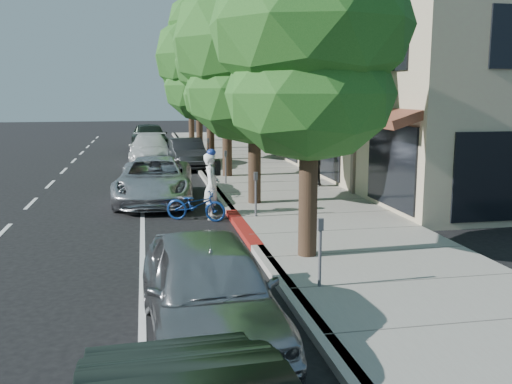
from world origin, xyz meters
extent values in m
plane|color=black|center=(0.00, 0.00, 0.00)|extent=(120.00, 120.00, 0.00)
cube|color=gray|center=(2.30, 8.00, 0.07)|extent=(4.60, 56.00, 0.15)
cube|color=#9E998E|center=(0.00, 8.00, 0.07)|extent=(0.30, 56.00, 0.15)
cube|color=maroon|center=(0.00, 1.00, 0.07)|extent=(0.32, 4.00, 0.15)
cube|color=#B6AF8C|center=(9.60, 18.00, 3.50)|extent=(10.00, 36.00, 7.00)
cylinder|color=black|center=(0.90, -2.00, 1.40)|extent=(0.40, 0.40, 2.79)
ellipsoid|color=#195319|center=(0.90, -2.00, 3.59)|extent=(3.56, 3.56, 2.85)
ellipsoid|color=#195319|center=(0.90, -2.00, 4.94)|extent=(4.19, 4.19, 3.35)
cylinder|color=black|center=(0.90, 4.00, 1.45)|extent=(0.40, 0.40, 2.89)
ellipsoid|color=#195319|center=(0.90, 4.00, 3.72)|extent=(4.34, 4.34, 3.47)
ellipsoid|color=#195319|center=(0.90, 4.00, 5.12)|extent=(5.10, 5.10, 4.08)
cylinder|color=black|center=(0.90, 10.00, 1.37)|extent=(0.40, 0.40, 2.73)
ellipsoid|color=#195319|center=(0.90, 10.00, 3.51)|extent=(3.66, 3.66, 2.93)
ellipsoid|color=#195319|center=(0.90, 10.00, 4.84)|extent=(4.31, 4.31, 3.44)
ellipsoid|color=#195319|center=(0.90, 10.00, 6.24)|extent=(3.23, 3.23, 2.58)
cylinder|color=black|center=(0.90, 16.00, 1.53)|extent=(0.40, 0.40, 3.06)
ellipsoid|color=#195319|center=(0.90, 16.00, 3.93)|extent=(4.81, 4.81, 3.85)
ellipsoid|color=#195319|center=(0.90, 16.00, 5.42)|extent=(5.66, 5.66, 4.53)
ellipsoid|color=#195319|center=(0.90, 16.00, 6.99)|extent=(4.24, 4.24, 3.39)
cylinder|color=black|center=(0.90, 22.00, 1.45)|extent=(0.40, 0.40, 2.89)
ellipsoid|color=#195319|center=(0.90, 22.00, 3.72)|extent=(3.70, 3.70, 2.96)
ellipsoid|color=#195319|center=(0.90, 22.00, 5.12)|extent=(4.36, 4.36, 3.49)
ellipsoid|color=#195319|center=(0.90, 22.00, 6.61)|extent=(3.27, 3.27, 2.61)
cylinder|color=black|center=(0.90, 28.00, 1.42)|extent=(0.40, 0.40, 2.84)
ellipsoid|color=#195319|center=(0.90, 28.00, 3.65)|extent=(3.59, 3.59, 2.87)
ellipsoid|color=#195319|center=(0.90, 28.00, 5.02)|extent=(4.23, 4.23, 3.38)
ellipsoid|color=#195319|center=(0.90, 28.00, 6.48)|extent=(3.17, 3.17, 2.54)
imported|color=white|center=(-0.62, 2.59, 0.95)|extent=(0.61, 0.78, 1.91)
imported|color=navy|center=(-1.09, 2.43, 0.46)|extent=(1.85, 1.28, 0.92)
imported|color=silver|center=(-2.18, 5.50, 0.73)|extent=(2.81, 5.45, 1.47)
imported|color=black|center=(-0.50, 13.93, 0.71)|extent=(1.75, 4.37, 1.41)
imported|color=silver|center=(-2.20, 15.71, 0.74)|extent=(2.10, 5.14, 1.49)
imported|color=black|center=(-2.15, 22.73, 0.86)|extent=(2.50, 5.21, 1.72)
imported|color=#9C9DA1|center=(-1.62, -5.50, 0.77)|extent=(2.05, 4.63, 1.55)
imported|color=black|center=(3.55, 6.76, 1.11)|extent=(1.16, 1.08, 1.91)
camera|label=1|loc=(-2.47, -13.45, 3.62)|focal=40.00mm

